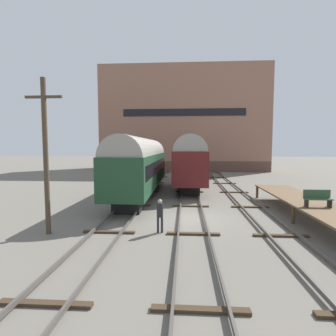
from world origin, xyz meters
TOP-DOWN VIEW (x-y plane):
  - ground_plane at (0.00, 0.00)m, footprint 200.00×200.00m
  - track_left at (-4.19, 0.00)m, footprint 2.60×60.00m
  - track_middle at (0.00, 0.00)m, footprint 2.60×60.00m
  - track_right at (4.19, 0.00)m, footprint 2.60×60.00m
  - train_car_green at (-4.19, 6.61)m, footprint 2.93×15.19m
  - train_car_maroon at (0.00, 13.67)m, footprint 3.03×16.94m
  - station_platform at (6.81, -0.72)m, footprint 2.60×15.05m
  - bench at (6.64, -1.30)m, footprint 1.40×0.40m
  - person_worker at (-1.66, -2.78)m, footprint 0.32×0.32m
  - utility_pole at (-7.15, -3.30)m, footprint 1.80×0.24m
  - warehouse_building at (-0.66, 34.56)m, footprint 29.48×10.69m

SIDE VIEW (x-z plane):
  - ground_plane at x=0.00m, z-range 0.00..0.00m
  - track_left at x=-4.19m, z-range 0.01..0.27m
  - track_middle at x=0.00m, z-range 0.01..0.27m
  - track_right at x=4.19m, z-range 0.01..0.27m
  - station_platform at x=6.81m, z-range 0.47..1.57m
  - person_worker at x=-1.66m, z-range 0.17..1.87m
  - bench at x=6.64m, z-range 1.13..2.04m
  - train_car_green at x=-4.19m, z-range 0.34..5.40m
  - train_car_maroon at x=0.00m, z-range 0.37..5.71m
  - utility_pole at x=-7.15m, z-range 0.16..7.73m
  - warehouse_building at x=-0.66m, z-range 0.00..18.33m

